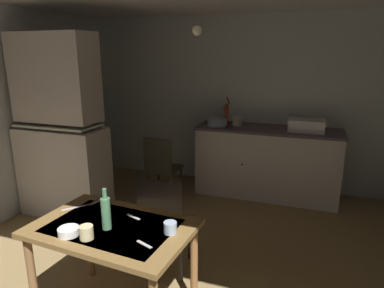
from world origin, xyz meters
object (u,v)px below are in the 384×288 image
at_px(chair_by_counter, 162,167).
at_px(dining_table, 113,239).
at_px(chair_far_side, 164,223).
at_px(hand_pump, 227,113).
at_px(serving_bowl_wide, 69,231).
at_px(hutch_cabinet, 61,134).
at_px(mug_tall, 170,228).
at_px(glass_bottle, 106,213).
at_px(sink_basin, 306,125).
at_px(mixing_bowl_counter, 217,122).

bearing_deg(chair_by_counter, dining_table, -75.18).
bearing_deg(chair_far_side, chair_by_counter, 115.02).
height_order(hand_pump, serving_bowl_wide, hand_pump).
bearing_deg(hutch_cabinet, serving_bowl_wide, -49.18).
distance_m(dining_table, mug_tall, 0.44).
bearing_deg(glass_bottle, hand_pump, 86.39).
distance_m(chair_far_side, serving_bowl_wide, 0.90).
bearing_deg(chair_by_counter, serving_bowl_wide, -81.56).
bearing_deg(serving_bowl_wide, dining_table, 45.31).
xyz_separation_m(sink_basin, chair_by_counter, (-1.73, -0.64, -0.56)).
relative_size(hutch_cabinet, dining_table, 1.83).
xyz_separation_m(chair_by_counter, glass_bottle, (0.51, -2.03, 0.40)).
height_order(hand_pump, chair_by_counter, hand_pump).
bearing_deg(mixing_bowl_counter, sink_basin, 2.47).
relative_size(hand_pump, chair_far_side, 0.43).
distance_m(hutch_cabinet, dining_table, 1.98).
relative_size(sink_basin, serving_bowl_wide, 3.22).
height_order(chair_by_counter, mug_tall, chair_by_counter).
xyz_separation_m(hutch_cabinet, sink_basin, (2.69, 1.35, 0.03)).
bearing_deg(sink_basin, hutch_cabinet, -153.30).
bearing_deg(chair_far_side, hutch_cabinet, 156.73).
bearing_deg(chair_far_side, hand_pump, 89.12).
relative_size(hand_pump, mixing_bowl_counter, 1.45).
bearing_deg(mixing_bowl_counter, glass_bottle, -91.29).
xyz_separation_m(dining_table, mug_tall, (0.42, 0.04, 0.14)).
bearing_deg(sink_basin, mug_tall, -107.04).
distance_m(hutch_cabinet, mug_tall, 2.27).
height_order(chair_by_counter, glass_bottle, glass_bottle).
relative_size(mixing_bowl_counter, serving_bowl_wide, 1.96).
bearing_deg(mug_tall, dining_table, -174.26).
relative_size(mixing_bowl_counter, chair_by_counter, 0.31).
height_order(chair_far_side, mug_tall, chair_far_side).
xyz_separation_m(mug_tall, glass_bottle, (-0.43, -0.09, 0.08)).
xyz_separation_m(hutch_cabinet, chair_far_side, (1.60, -0.69, -0.51)).
relative_size(sink_basin, chair_by_counter, 0.51).
distance_m(sink_basin, chair_far_side, 2.37).
relative_size(mug_tall, glass_bottle, 0.30).
distance_m(chair_far_side, chair_by_counter, 1.55).
height_order(dining_table, mug_tall, mug_tall).
bearing_deg(sink_basin, serving_bowl_wide, -116.50).
bearing_deg(hand_pump, serving_bowl_wide, -97.17).
bearing_deg(sink_basin, glass_bottle, -114.54).
distance_m(sink_basin, chair_by_counter, 1.93).
xyz_separation_m(dining_table, chair_by_counter, (-0.53, 1.98, -0.17)).
bearing_deg(mug_tall, glass_bottle, -168.17).
xyz_separation_m(mixing_bowl_counter, dining_table, (-0.05, -2.57, -0.35)).
height_order(dining_table, chair_far_side, chair_far_side).
relative_size(hand_pump, chair_by_counter, 0.45).
bearing_deg(mixing_bowl_counter, serving_bowl_wide, -95.12).
height_order(mixing_bowl_counter, dining_table, mixing_bowl_counter).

